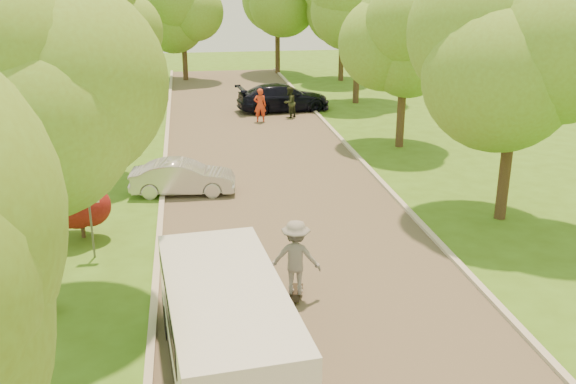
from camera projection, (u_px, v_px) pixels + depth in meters
ground at (328, 312)px, 15.10m from camera, size 100.00×100.00×0.00m
road at (279, 198)px, 22.56m from camera, size 8.00×60.00×0.01m
curb_left at (162, 203)px, 21.94m from camera, size 0.18×60.00×0.12m
curb_right at (390, 191)px, 23.14m from camera, size 0.18×60.00×0.12m
street_sign at (89, 205)px, 17.45m from camera, size 0.55×0.06×2.17m
red_shrub at (80, 203)px, 18.93m from camera, size 1.70×1.70×1.95m
tree_l_mida at (28, 94)px, 13.39m from camera, size 4.71×4.60×7.39m
tree_l_midb at (81, 56)px, 23.76m from camera, size 4.30×4.20×6.62m
tree_l_far at (116, 13)px, 32.85m from camera, size 4.92×4.80×7.79m
tree_r_mida at (527, 44)px, 18.98m from camera, size 5.13×5.00×7.95m
tree_r_midb at (410, 36)px, 27.52m from camera, size 4.51×4.40×7.01m
tree_r_far at (363, 2)px, 36.62m from camera, size 5.33×5.20×8.34m
tree_bg_a at (89, 8)px, 40.00m from camera, size 5.12×5.00×7.72m
tree_bg_b at (346, 0)px, 44.32m from camera, size 5.12×5.00×7.95m
tree_bg_c at (185, 8)px, 44.72m from camera, size 4.92×4.80×7.33m
tree_bg_d at (280, 1)px, 47.53m from camera, size 5.12×5.00×7.72m
minivan at (226, 330)px, 12.34m from camera, size 2.66×5.69×2.05m
silver_sedan at (183, 177)px, 22.82m from camera, size 3.81×1.62×1.22m
dark_sedan at (283, 98)px, 36.10m from camera, size 5.43×2.66×1.52m
longboard at (296, 293)px, 15.77m from camera, size 0.53×1.00×0.11m
skateboarder at (296, 257)px, 15.45m from camera, size 1.37×1.02×1.89m
person_striped at (260, 105)px, 33.42m from camera, size 0.67×0.46×1.78m
person_olive at (289, 102)px, 34.37m from camera, size 1.03×1.03×1.69m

